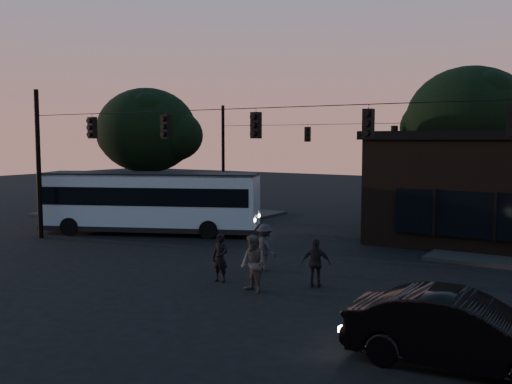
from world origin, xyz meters
The scene contains 12 objects.
ground centered at (0.00, 0.00, 0.00)m, with size 120.00×120.00×0.00m, color black.
sidewalk_far_left centered at (-14.00, 14.00, 0.07)m, with size 14.00×10.00×0.15m, color black.
tree_behind centered at (4.00, 22.00, 6.19)m, with size 7.60×7.60×9.43m.
tree_left centered at (-14.00, 13.00, 5.57)m, with size 6.40×6.40×8.30m.
signal_rig_near centered at (0.00, 4.00, 4.45)m, with size 26.24×0.30×7.50m.
signal_rig_far centered at (0.00, 20.00, 4.20)m, with size 26.24×0.30×7.50m.
bus centered at (-9.24, 8.09, 1.83)m, with size 11.62×7.18×3.25m.
car centered at (8.97, -1.76, 0.83)m, with size 1.76×5.04×1.66m, color black.
pedestrian_a centered at (0.02, 1.60, 0.85)m, with size 0.62×0.41×1.70m, color black.
pedestrian_b centered at (1.76, 1.03, 0.95)m, with size 0.93×0.72×1.91m, color #3C3837.
pedestrian_c centered at (3.21, 2.73, 0.84)m, with size 0.98×0.41×1.68m, color black.
pedestrian_d centered at (0.43, 3.95, 0.90)m, with size 1.16×0.67×1.79m, color black.
Camera 1 is at (11.65, -14.43, 5.03)m, focal length 40.00 mm.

